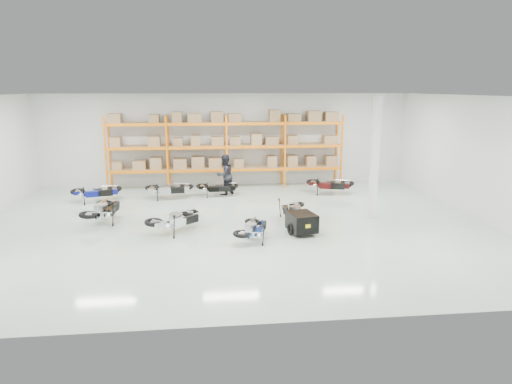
{
  "coord_description": "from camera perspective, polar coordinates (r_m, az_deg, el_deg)",
  "views": [
    {
      "loc": [
        -0.91,
        -15.52,
        4.79
      ],
      "look_at": [
        0.8,
        0.4,
        1.1
      ],
      "focal_mm": 32.0,
      "sensor_mm": 36.0,
      "label": 1
    }
  ],
  "objects": [
    {
      "name": "moto_back_c",
      "position": [
        20.55,
        -4.85,
        0.89
      ],
      "size": [
        1.66,
        0.85,
        1.07
      ],
      "primitive_type": null,
      "rotation": [
        0.0,
        -0.09,
        1.55
      ],
      "color": "black",
      "rests_on": "ground"
    },
    {
      "name": "room",
      "position": [
        15.75,
        -2.73,
        3.68
      ],
      "size": [
        18.0,
        18.0,
        18.0
      ],
      "color": "silver",
      "rests_on": "ground"
    },
    {
      "name": "structural_column",
      "position": [
        17.34,
        14.63,
        4.13
      ],
      "size": [
        0.25,
        0.25,
        4.5
      ],
      "primitive_type": "cube",
      "color": "white",
      "rests_on": "ground"
    },
    {
      "name": "moto_blue_centre",
      "position": [
        14.54,
        -0.35,
        -4.23
      ],
      "size": [
        1.3,
        1.77,
        1.03
      ],
      "primitive_type": null,
      "rotation": [
        0.0,
        -0.09,
        2.78
      ],
      "color": "#081C52",
      "rests_on": "ground"
    },
    {
      "name": "moto_back_b",
      "position": [
        20.35,
        -10.79,
        0.73
      ],
      "size": [
        1.86,
        1.01,
        1.17
      ],
      "primitive_type": null,
      "rotation": [
        0.0,
        -0.09,
        1.63
      ],
      "color": "#A3A6AC",
      "rests_on": "ground"
    },
    {
      "name": "moto_back_a",
      "position": [
        20.59,
        -19.34,
        0.36
      ],
      "size": [
        1.97,
        1.3,
        1.17
      ],
      "primitive_type": null,
      "rotation": [
        0.0,
        -0.09,
        1.81
      ],
      "color": "navy",
      "rests_on": "ground"
    },
    {
      "name": "trailer",
      "position": [
        15.24,
        5.73,
        -3.77
      ],
      "size": [
        0.99,
        1.75,
        0.71
      ],
      "rotation": [
        0.0,
        0.0,
        0.2
      ],
      "color": "black",
      "rests_on": "ground"
    },
    {
      "name": "moto_touring_right",
      "position": [
        16.72,
        4.63,
        -1.9
      ],
      "size": [
        1.02,
        1.75,
        1.08
      ],
      "primitive_type": null,
      "rotation": [
        0.0,
        -0.09,
        -0.12
      ],
      "color": "black",
      "rests_on": "ground"
    },
    {
      "name": "moto_silver_left",
      "position": [
        15.57,
        -9.87,
        -2.97
      ],
      "size": [
        1.99,
        1.91,
        1.19
      ],
      "primitive_type": null,
      "rotation": [
        0.0,
        -0.09,
        2.3
      ],
      "color": "silver",
      "rests_on": "ground"
    },
    {
      "name": "pallet_rack",
      "position": [
        22.14,
        -3.75,
        6.38
      ],
      "size": [
        11.28,
        0.98,
        3.62
      ],
      "color": "orange",
      "rests_on": "ground"
    },
    {
      "name": "moto_back_d",
      "position": [
        21.15,
        9.22,
        1.3
      ],
      "size": [
        2.07,
        1.46,
        1.22
      ],
      "primitive_type": null,
      "rotation": [
        0.0,
        -0.09,
        1.26
      ],
      "color": "#390B0C",
      "rests_on": "ground"
    },
    {
      "name": "person_back",
      "position": [
        20.7,
        -3.92,
        2.16
      ],
      "size": [
        1.13,
        1.1,
        1.83
      ],
      "primitive_type": "imported",
      "rotation": [
        0.0,
        0.0,
        3.84
      ],
      "color": "black",
      "rests_on": "ground"
    },
    {
      "name": "moto_black_far_left",
      "position": [
        17.39,
        -18.55,
        -1.71
      ],
      "size": [
        1.21,
        2.03,
        1.24
      ],
      "primitive_type": null,
      "rotation": [
        0.0,
        -0.09,
        3.0
      ],
      "color": "black",
      "rests_on": "ground"
    }
  ]
}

